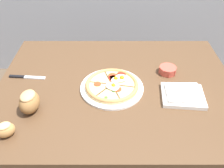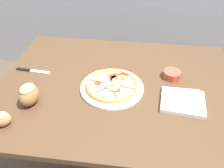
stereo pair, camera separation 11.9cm
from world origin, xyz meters
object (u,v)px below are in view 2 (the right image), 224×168
at_px(dining_table, 118,100).
at_px(bread_piece_mid, 2,119).
at_px(pizza, 112,86).
at_px(ramekin_bowl, 172,74).
at_px(bread_piece_near, 29,94).
at_px(napkin_folded, 183,101).
at_px(knife_main, 33,71).

bearing_deg(dining_table, bread_piece_mid, -143.94).
distance_m(dining_table, pizza, 0.13).
relative_size(ramekin_bowl, bread_piece_mid, 1.05).
bearing_deg(bread_piece_near, dining_table, 25.30).
distance_m(ramekin_bowl, bread_piece_mid, 0.85).
bearing_deg(bread_piece_mid, dining_table, 36.06).
relative_size(dining_table, pizza, 3.87).
distance_m(pizza, bread_piece_mid, 0.52).
height_order(dining_table, napkin_folded, napkin_folded).
relative_size(ramekin_bowl, knife_main, 0.49).
distance_m(dining_table, knife_main, 0.50).
height_order(bread_piece_near, knife_main, bread_piece_near).
height_order(bread_piece_near, bread_piece_mid, bread_piece_near).
xyz_separation_m(bread_piece_near, knife_main, (-0.09, 0.25, -0.05)).
relative_size(pizza, bread_piece_mid, 3.45).
bearing_deg(pizza, dining_table, 50.71).
bearing_deg(knife_main, ramekin_bowl, 7.91).
height_order(ramekin_bowl, knife_main, ramekin_bowl).
distance_m(dining_table, bread_piece_mid, 0.58).
xyz_separation_m(pizza, bread_piece_mid, (-0.43, -0.30, 0.02)).
height_order(napkin_folded, bread_piece_mid, bread_piece_mid).
height_order(dining_table, bread_piece_near, bread_piece_near).
height_order(ramekin_bowl, bread_piece_near, bread_piece_near).
bearing_deg(bread_piece_near, knife_main, 110.52).
xyz_separation_m(pizza, knife_main, (-0.46, 0.09, -0.01)).
distance_m(pizza, bread_piece_near, 0.40).
relative_size(dining_table, bread_piece_mid, 13.38).
bearing_deg(napkin_folded, bread_piece_mid, -163.19).
relative_size(napkin_folded, bread_piece_near, 1.74).
distance_m(pizza, napkin_folded, 0.35).
height_order(pizza, ramekin_bowl, pizza).
xyz_separation_m(dining_table, napkin_folded, (0.32, -0.10, 0.12)).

